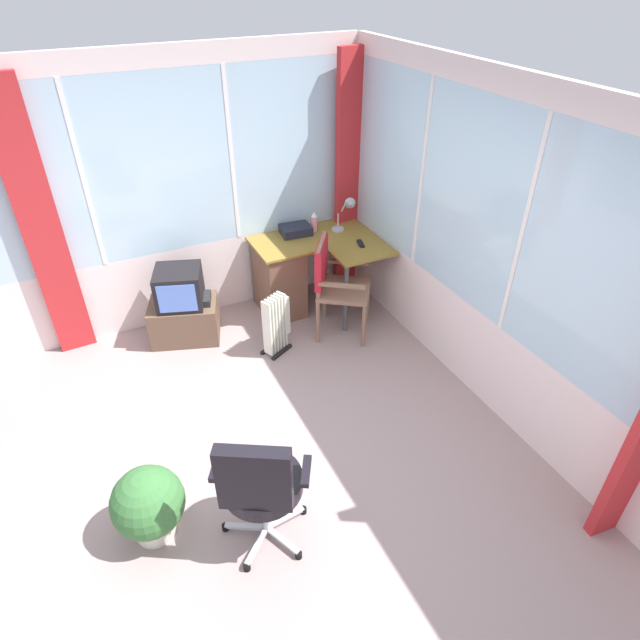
{
  "coord_description": "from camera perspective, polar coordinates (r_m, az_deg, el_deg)",
  "views": [
    {
      "loc": [
        -0.76,
        -2.4,
        3.19
      ],
      "look_at": [
        0.73,
        0.68,
        0.79
      ],
      "focal_mm": 29.94,
      "sensor_mm": 36.0,
      "label": 1
    }
  ],
  "objects": [
    {
      "name": "ground",
      "position": [
        4.09,
        -5.33,
        -17.18
      ],
      "size": [
        4.9,
        5.77,
        0.06
      ],
      "primitive_type": "cube",
      "color": "gray"
    },
    {
      "name": "north_window_panel",
      "position": [
        5.23,
        -16.11,
        12.26
      ],
      "size": [
        3.9,
        0.07,
        2.57
      ],
      "color": "silver",
      "rests_on": "ground"
    },
    {
      "name": "east_window_panel",
      "position": [
        4.12,
        20.25,
        5.06
      ],
      "size": [
        0.07,
        4.77,
        2.57
      ],
      "color": "silver",
      "rests_on": "ground"
    },
    {
      "name": "curtain_north_left",
      "position": [
        5.13,
        -27.59,
        8.54
      ],
      "size": [
        0.32,
        0.08,
        2.47
      ],
      "primitive_type": "cube",
      "rotation": [
        0.0,
        0.0,
        0.04
      ],
      "color": "red",
      "rests_on": "ground"
    },
    {
      "name": "curtain_corner",
      "position": [
        5.71,
        3.15,
        14.94
      ],
      "size": [
        0.32,
        0.1,
        2.47
      ],
      "primitive_type": "cube",
      "rotation": [
        0.0,
        0.0,
        0.11
      ],
      "color": "red",
      "rests_on": "ground"
    },
    {
      "name": "desk",
      "position": [
        5.53,
        -3.79,
        4.84
      ],
      "size": [
        1.23,
        0.98,
        0.77
      ],
      "color": "olive",
      "rests_on": "ground"
    },
    {
      "name": "desk_lamp",
      "position": [
        5.54,
        2.93,
        11.67
      ],
      "size": [
        0.24,
        0.21,
        0.35
      ],
      "color": "#B2B7BC",
      "rests_on": "desk"
    },
    {
      "name": "tv_remote",
      "position": [
        5.35,
        4.37,
        8.15
      ],
      "size": [
        0.08,
        0.16,
        0.02
      ],
      "primitive_type": "cube",
      "rotation": [
        0.0,
        0.0,
        -0.25
      ],
      "color": "black",
      "rests_on": "desk"
    },
    {
      "name": "spray_bottle",
      "position": [
        5.57,
        -0.63,
        10.46
      ],
      "size": [
        0.06,
        0.06,
        0.22
      ],
      "color": "pink",
      "rests_on": "desk"
    },
    {
      "name": "paper_tray",
      "position": [
        5.54,
        -2.62,
        9.59
      ],
      "size": [
        0.32,
        0.25,
        0.09
      ],
      "primitive_type": "cube",
      "rotation": [
        0.0,
        0.0,
        -0.08
      ],
      "color": "#1F2130",
      "rests_on": "desk"
    },
    {
      "name": "wooden_armchair",
      "position": [
        5.08,
        1.19,
        4.71
      ],
      "size": [
        0.67,
        0.67,
        0.98
      ],
      "color": "#87614C",
      "rests_on": "ground"
    },
    {
      "name": "office_chair",
      "position": [
        3.31,
        -6.47,
        -16.98
      ],
      "size": [
        0.62,
        0.6,
        1.01
      ],
      "color": "#B7B7BF",
      "rests_on": "ground"
    },
    {
      "name": "tv_on_stand",
      "position": [
        5.3,
        -14.4,
        1.2
      ],
      "size": [
        0.75,
        0.63,
        0.75
      ],
      "color": "brown",
      "rests_on": "ground"
    },
    {
      "name": "space_heater",
      "position": [
        4.99,
        -4.64,
        -0.35
      ],
      "size": [
        0.33,
        0.27,
        0.61
      ],
      "color": "silver",
      "rests_on": "ground"
    },
    {
      "name": "potted_plant",
      "position": [
        3.74,
        -17.85,
        -18.24
      ],
      "size": [
        0.47,
        0.47,
        0.55
      ],
      "color": "beige",
      "rests_on": "ground"
    }
  ]
}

